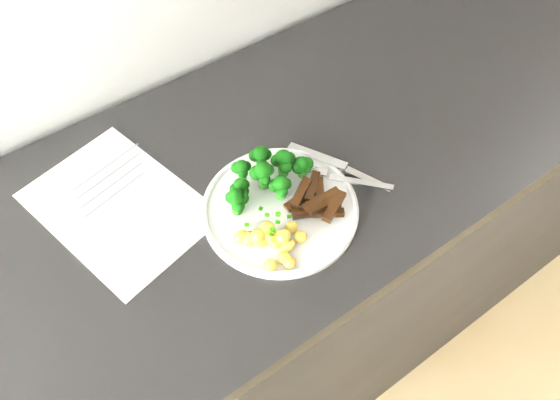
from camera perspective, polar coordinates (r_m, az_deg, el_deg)
name	(u,v)px	position (r m, az deg, el deg)	size (l,w,h in m)	color
counter	(240,307)	(1.33, -4.21, -11.08)	(2.39, 0.60, 0.90)	black
recipe_paper	(118,205)	(0.96, -16.51, -0.54)	(0.28, 0.34, 0.00)	white
plate	(280,208)	(0.91, 0.00, -0.83)	(0.26, 0.26, 0.02)	white
broccoli	(266,174)	(0.91, -1.50, 2.69)	(0.17, 0.10, 0.07)	#236518
potatoes	(270,240)	(0.86, -1.05, -4.18)	(0.10, 0.11, 0.04)	yellow
beef_strips	(318,202)	(0.91, 3.94, -0.22)	(0.09, 0.11, 0.03)	black
fork	(347,179)	(0.94, 7.01, 2.23)	(0.11, 0.14, 0.02)	silver
knife	(352,173)	(0.96, 7.50, 2.84)	(0.10, 0.19, 0.02)	silver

